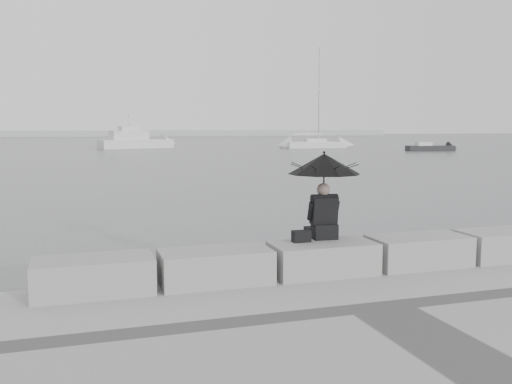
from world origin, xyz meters
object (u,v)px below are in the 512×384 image
object	(u,v)px
seated_person	(324,176)
motor_cruiser	(136,141)
small_motorboat	(430,148)
sailboat_right	(315,144)

from	to	relation	value
seated_person	motor_cruiser	world-z (taller)	motor_cruiser
seated_person	motor_cruiser	bearing A→B (deg)	91.46
seated_person	small_motorboat	world-z (taller)	seated_person
small_motorboat	seated_person	bearing A→B (deg)	-115.53
seated_person	sailboat_right	bearing A→B (deg)	71.28
seated_person	small_motorboat	xyz separation A→B (m)	(34.75, 47.45, -1.68)
motor_cruiser	small_motorboat	world-z (taller)	motor_cruiser
motor_cruiser	small_motorboat	distance (m)	35.91
seated_person	small_motorboat	distance (m)	58.84
motor_cruiser	small_motorboat	xyz separation A→B (m)	(30.96, -18.17, -0.57)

